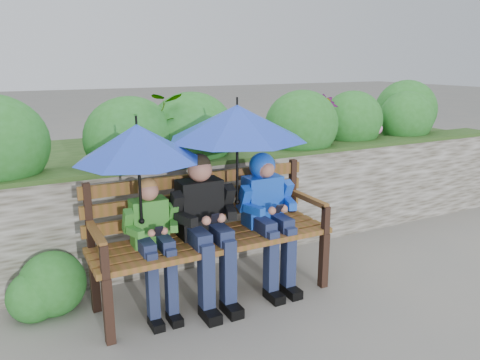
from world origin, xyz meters
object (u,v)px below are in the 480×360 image
park_bench (210,228)px  umbrella_right (237,122)px  boy_middle (205,221)px  umbrella_left (137,143)px  boy_left (153,237)px  boy_right (268,208)px

park_bench → umbrella_right: size_ratio=1.75×
boy_middle → umbrella_left: (-0.51, 0.00, 0.68)m
park_bench → umbrella_right: umbrella_right is taller
park_bench → boy_middle: 0.17m
boy_left → boy_middle: 0.43m
boy_right → umbrella_right: 0.80m
boy_right → umbrella_right: bearing=172.4°
boy_left → umbrella_left: size_ratio=1.18×
boy_middle → umbrella_left: bearing=179.5°
park_bench → umbrella_right: 0.90m
boy_right → umbrella_left: (-1.10, -0.01, 0.65)m
park_bench → boy_right: (0.51, -0.08, 0.12)m
umbrella_right → boy_middle: bearing=-170.2°
boy_middle → boy_left: bearing=177.9°
boy_left → boy_middle: (0.43, -0.02, 0.06)m
park_bench → boy_left: bearing=-170.5°
park_bench → boy_left: 0.52m
umbrella_left → park_bench: bearing=9.2°
umbrella_right → park_bench: bearing=168.6°
park_bench → boy_middle: (-0.08, -0.10, 0.10)m
park_bench → umbrella_left: umbrella_left is taller
park_bench → boy_middle: bearing=-129.8°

